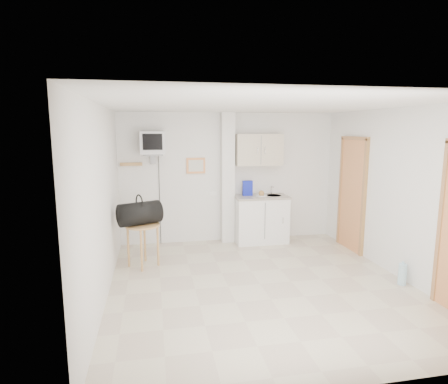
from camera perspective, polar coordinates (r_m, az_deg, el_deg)
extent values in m
plane|color=beige|center=(5.53, 5.53, -13.78)|extent=(4.50, 4.50, 0.00)
cube|color=white|center=(7.33, 0.75, 2.19)|extent=(4.20, 0.04, 2.50)
cube|color=white|center=(3.14, 17.59, -8.24)|extent=(4.20, 0.04, 2.50)
cube|color=white|center=(5.00, -18.01, -1.71)|extent=(0.04, 4.50, 2.50)
cube|color=white|center=(6.10, 25.02, -0.18)|extent=(0.04, 4.50, 2.50)
cube|color=white|center=(5.09, 5.99, 13.03)|extent=(4.20, 4.50, 0.04)
cube|color=white|center=(7.21, 0.54, 2.08)|extent=(0.25, 0.22, 2.50)
cube|color=#E88F4E|center=(7.18, -4.31, 4.03)|extent=(0.36, 0.03, 0.30)
cube|color=silver|center=(7.16, -4.30, 4.01)|extent=(0.28, 0.01, 0.22)
cube|color=tan|center=(7.13, -13.96, 4.14)|extent=(0.40, 0.05, 0.06)
cube|color=white|center=(7.30, -1.69, -0.21)|extent=(0.15, 0.02, 0.08)
cylinder|color=tan|center=(7.08, -15.20, 3.97)|extent=(0.02, 0.08, 0.02)
cylinder|color=tan|center=(7.06, -12.76, 4.05)|extent=(0.02, 0.08, 0.02)
cube|color=#A7683D|center=(7.16, 18.91, -0.51)|extent=(0.04, 0.75, 2.00)
cube|color=olive|center=(7.16, 18.88, -0.51)|extent=(0.06, 0.87, 2.06)
cube|color=white|center=(7.35, 5.62, -4.25)|extent=(1.00, 0.55, 0.88)
cube|color=#9E9488|center=(7.26, 5.68, -0.72)|extent=(1.03, 0.58, 0.04)
cylinder|color=#B7B7BA|center=(7.33, 7.55, -0.69)|extent=(0.30, 0.30, 0.05)
cylinder|color=#B7B7BA|center=(7.44, 7.23, 0.29)|extent=(0.02, 0.02, 0.16)
cylinder|color=#B7B7BA|center=(7.38, 7.39, 0.79)|extent=(0.02, 0.13, 0.02)
cube|color=beige|center=(7.25, 5.31, 6.44)|extent=(0.90, 0.32, 0.60)
cube|color=#121EAA|center=(7.23, 3.61, 0.59)|extent=(0.19, 0.07, 0.29)
cylinder|color=white|center=(7.22, 5.72, -0.56)|extent=(0.22, 0.22, 0.01)
sphere|color=tan|center=(7.21, 5.72, -0.20)|extent=(0.11, 0.11, 0.11)
cube|color=slate|center=(6.98, -10.78, 5.62)|extent=(0.36, 0.32, 0.02)
cube|color=slate|center=(7.11, -10.76, 5.05)|extent=(0.10, 0.06, 0.20)
cube|color=silver|center=(6.89, -10.83, 7.41)|extent=(0.44, 0.42, 0.40)
cube|color=black|center=(6.68, -10.84, 7.52)|extent=(0.34, 0.02, 0.28)
cylinder|color=black|center=(7.22, -9.78, -1.14)|extent=(0.01, 0.01, 1.73)
cylinder|color=tan|center=(6.11, -12.33, -4.96)|extent=(0.55, 0.55, 0.03)
cylinder|color=tan|center=(6.18, -10.03, -8.06)|extent=(0.04, 0.04, 0.66)
cylinder|color=tan|center=(6.43, -11.97, -7.44)|extent=(0.04, 0.04, 0.66)
cylinder|color=tan|center=(6.24, -14.38, -8.06)|extent=(0.04, 0.04, 0.66)
cylinder|color=tan|center=(5.98, -12.47, -8.74)|extent=(0.04, 0.04, 0.66)
cylinder|color=black|center=(6.06, -12.72, -3.20)|extent=(0.74, 0.60, 0.36)
torus|color=black|center=(6.02, -12.78, -1.62)|extent=(0.13, 0.26, 0.27)
cylinder|color=#A6D1E3|center=(6.00, 25.53, -11.24)|extent=(0.11, 0.11, 0.31)
cylinder|color=#A6D1E3|center=(5.94, 25.65, -9.68)|extent=(0.03, 0.03, 0.04)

